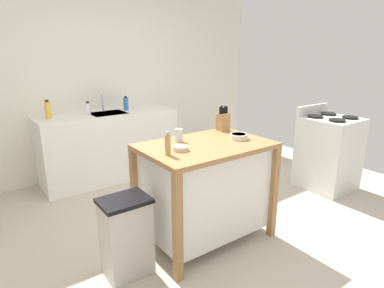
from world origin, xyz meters
name	(u,v)px	position (x,y,z in m)	size (l,w,h in m)	color
ground_plane	(189,242)	(0.00, 0.00, 0.00)	(6.35, 6.35, 0.00)	#BCB29E
wall_back	(91,79)	(0.00, 2.26, 1.30)	(5.35, 0.10, 2.60)	silver
kitchen_island	(205,187)	(0.17, -0.01, 0.51)	(1.10, 0.74, 0.90)	#9E7042
knife_block	(223,121)	(0.60, 0.26, 1.00)	(0.11, 0.09, 0.25)	#AD7F4C
bowl_stoneware_deep	(239,136)	(0.50, -0.07, 0.93)	(0.16, 0.16, 0.05)	silver
bowl_ceramic_small	(181,148)	(-0.11, -0.04, 0.92)	(0.12, 0.12, 0.04)	beige
drinking_cup	(179,135)	(0.02, 0.18, 0.96)	(0.07, 0.07, 0.11)	silver
pepper_grinder	(168,144)	(-0.25, -0.08, 0.99)	(0.04, 0.04, 0.19)	tan
trash_bin	(126,237)	(-0.62, -0.06, 0.32)	(0.36, 0.28, 0.63)	#B7B2A8
sink_counter	(110,145)	(0.06, 1.91, 0.45)	(1.77, 0.60, 0.89)	white
sink_faucet	(103,103)	(0.06, 2.05, 1.00)	(0.02, 0.02, 0.22)	#B7BCC1
bottle_hand_soap	(126,104)	(0.34, 1.94, 0.98)	(0.06, 0.06, 0.19)	blue
bottle_dish_soap	(48,110)	(-0.65, 1.96, 0.99)	(0.07, 0.07, 0.22)	yellow
bottle_spray_cleaner	(88,109)	(-0.19, 1.90, 0.97)	(0.06, 0.06, 0.17)	white
stove	(328,152)	(2.12, 0.01, 0.45)	(0.60, 0.60, 1.01)	silver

